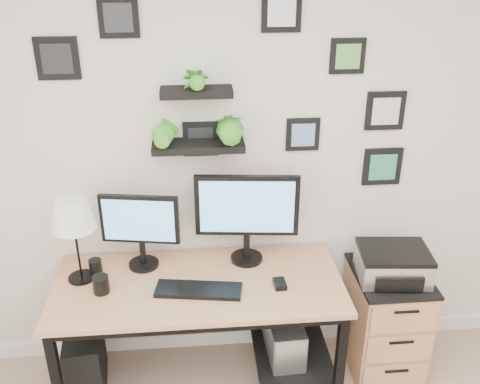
{
  "coord_description": "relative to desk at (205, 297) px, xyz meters",
  "views": [
    {
      "loc": [
        -0.32,
        -0.82,
        2.48
      ],
      "look_at": [
        -0.08,
        1.83,
        1.2
      ],
      "focal_mm": 40.0,
      "sensor_mm": 36.0,
      "label": 1
    }
  ],
  "objects": [
    {
      "name": "mug",
      "position": [
        -0.55,
        -0.07,
        0.17
      ],
      "size": [
        0.09,
        0.09,
        0.1
      ],
      "primitive_type": "cylinder",
      "color": "black",
      "rests_on": "desk"
    },
    {
      "name": "desk",
      "position": [
        0.0,
        0.0,
        0.0
      ],
      "size": [
        1.6,
        0.7,
        0.75
      ],
      "color": "tan",
      "rests_on": "ground"
    },
    {
      "name": "monitor_left",
      "position": [
        -0.35,
        0.16,
        0.39
      ],
      "size": [
        0.44,
        0.2,
        0.45
      ],
      "color": "black",
      "rests_on": "desk"
    },
    {
      "name": "pen_cup",
      "position": [
        -0.61,
        0.1,
        0.17
      ],
      "size": [
        0.07,
        0.07,
        0.09
      ],
      "primitive_type": "cylinder",
      "color": "black",
      "rests_on": "desk"
    },
    {
      "name": "printer",
      "position": [
        1.1,
        0.03,
        0.14
      ],
      "size": [
        0.42,
        0.35,
        0.18
      ],
      "color": "silver",
      "rests_on": "file_cabinet"
    },
    {
      "name": "keyboard",
      "position": [
        -0.03,
        -0.12,
        0.14
      ],
      "size": [
        0.48,
        0.22,
        0.02
      ],
      "primitive_type": "cube",
      "rotation": [
        0.0,
        0.0,
        -0.16
      ],
      "color": "black",
      "rests_on": "desk"
    },
    {
      "name": "room",
      "position": [
        0.29,
        0.32,
        -0.58
      ],
      "size": [
        4.0,
        4.0,
        4.0
      ],
      "color": "tan",
      "rests_on": "ground"
    },
    {
      "name": "pc_tower_grey",
      "position": [
        0.46,
        0.02,
        -0.41
      ],
      "size": [
        0.21,
        0.45,
        0.44
      ],
      "color": "gray",
      "rests_on": "ground"
    },
    {
      "name": "wall_decor",
      "position": [
        0.1,
        0.26,
        1.03
      ],
      "size": [
        2.0,
        0.18,
        1.09
      ],
      "color": "black",
      "rests_on": "ground"
    },
    {
      "name": "monitor_right",
      "position": [
        0.25,
        0.17,
        0.45
      ],
      "size": [
        0.59,
        0.21,
        0.54
      ],
      "color": "black",
      "rests_on": "desk"
    },
    {
      "name": "mouse",
      "position": [
        0.41,
        -0.11,
        0.14
      ],
      "size": [
        0.07,
        0.1,
        0.03
      ],
      "primitive_type": "cube",
      "rotation": [
        0.0,
        0.0,
        0.05
      ],
      "color": "black",
      "rests_on": "desk"
    },
    {
      "name": "pc_tower_black",
      "position": [
        -0.71,
        -0.0,
        -0.4
      ],
      "size": [
        0.25,
        0.46,
        0.44
      ],
      "primitive_type": "cube",
      "rotation": [
        0.0,
        0.0,
        0.12
      ],
      "color": "black",
      "rests_on": "ground"
    },
    {
      "name": "table_lamp",
      "position": [
        -0.68,
        0.06,
        0.52
      ],
      "size": [
        0.24,
        0.24,
        0.49
      ],
      "color": "black",
      "rests_on": "desk"
    },
    {
      "name": "file_cabinet",
      "position": [
        1.11,
        0.06,
        -0.29
      ],
      "size": [
        0.43,
        0.53,
        0.67
      ],
      "color": "tan",
      "rests_on": "ground"
    }
  ]
}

